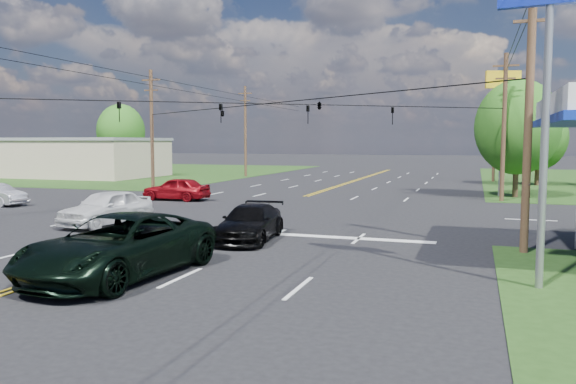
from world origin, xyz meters
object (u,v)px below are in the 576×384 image
(pole_ne, at_px, (504,125))
(pickup_dkgreen, at_px, (119,246))
(pole_left_far, at_px, (245,130))
(tree_far_l, at_px, (121,131))
(tree_right_b, at_px, (538,138))
(pole_nw, at_px, (152,128))
(pole_right_far, at_px, (495,128))
(retail_nw, at_px, (83,159))
(polesign_se, at_px, (549,25))
(tree_right_a, at_px, (517,127))
(pickup_white, at_px, (106,208))
(suv_black, at_px, (250,223))
(pole_se, at_px, (529,111))

(pole_ne, bearing_deg, pickup_dkgreen, -113.88)
(pole_left_far, xyz_separation_m, tree_far_l, (-19.00, 4.00, 0.03))
(pickup_dkgreen, bearing_deg, tree_right_b, 74.81)
(pole_nw, xyz_separation_m, pickup_dkgreen, (14.76, -25.38, -4.02))
(pole_ne, bearing_deg, pole_right_far, 90.00)
(tree_right_b, xyz_separation_m, pickup_dkgreen, (-14.74, -40.38, -3.32))
(tree_right_b, bearing_deg, retail_nw, -177.54)
(retail_nw, relative_size, pickup_dkgreen, 2.48)
(pole_nw, height_order, tree_far_l, pole_nw)
(retail_nw, height_order, tree_right_b, tree_right_b)
(pole_nw, distance_m, pole_right_far, 32.20)
(pole_left_far, relative_size, pole_right_far, 1.00)
(tree_far_l, bearing_deg, pole_left_far, -11.89)
(pole_nw, height_order, polesign_se, pole_nw)
(pole_nw, bearing_deg, pole_ne, 0.00)
(polesign_se, bearing_deg, tree_right_a, 87.80)
(pole_nw, xyz_separation_m, pole_left_far, (0.00, 19.00, 0.25))
(pickup_white, xyz_separation_m, polesign_se, (17.86, -6.00, 5.98))
(pickup_white, bearing_deg, tree_right_b, 64.01)
(retail_nw, bearing_deg, pole_right_far, 7.94)
(pickup_dkgreen, bearing_deg, retail_nw, 134.47)
(pole_ne, bearing_deg, tree_far_l, 152.93)
(tree_right_b, distance_m, tree_far_l, 49.17)
(pole_ne, bearing_deg, pickup_white, -136.41)
(pole_left_far, height_order, tree_far_l, pole_left_far)
(pole_right_far, distance_m, tree_right_b, 5.40)
(suv_black, bearing_deg, pole_ne, 55.71)
(polesign_se, bearing_deg, pole_nw, 138.50)
(tree_right_a, relative_size, tree_right_b, 1.15)
(pole_right_far, height_order, tree_far_l, pole_right_far)
(pole_se, bearing_deg, retail_nw, 144.21)
(pole_left_far, xyz_separation_m, pickup_white, (8.14, -36.00, -4.35))
(retail_nw, xyz_separation_m, polesign_se, (43.00, -36.00, 4.80))
(pole_se, relative_size, tree_right_a, 1.16)
(pole_se, bearing_deg, pole_nw, 145.30)
(pole_se, bearing_deg, pole_left_far, 125.10)
(retail_nw, relative_size, tree_far_l, 1.83)
(pole_se, bearing_deg, polesign_se, -90.00)
(tree_right_b, height_order, suv_black, tree_right_b)
(pole_nw, bearing_deg, tree_right_a, 6.34)
(pole_nw, bearing_deg, pole_se, -34.70)
(pole_nw, relative_size, tree_right_a, 1.16)
(pole_left_far, distance_m, tree_far_l, 19.42)
(pole_nw, bearing_deg, pickup_dkgreen, -59.82)
(retail_nw, relative_size, pole_right_far, 1.60)
(pole_left_far, relative_size, tree_right_a, 1.22)
(pole_se, height_order, polesign_se, pole_se)
(pole_left_far, bearing_deg, tree_far_l, 168.11)
(pole_se, height_order, pole_left_far, pole_left_far)
(tree_far_l, distance_m, suv_black, 54.57)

